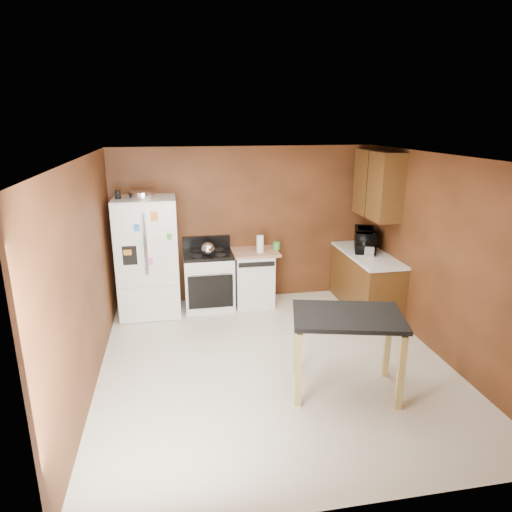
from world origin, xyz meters
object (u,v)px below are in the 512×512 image
object	(u,v)px
green_canister	(276,246)
refrigerator	(148,257)
pen_cup	(118,195)
toaster	(369,250)
paper_towel	(260,244)
roasting_pan	(142,194)
gas_range	(209,279)
microwave	(365,241)
island	(347,327)
dishwasher	(253,277)
kettle	(208,249)

from	to	relation	value
green_canister	refrigerator	xyz separation A→B (m)	(-2.01, -0.11, -0.05)
pen_cup	refrigerator	size ratio (longest dim) A/B	0.07
toaster	refrigerator	world-z (taller)	refrigerator
paper_towel	pen_cup	bearing A→B (deg)	-178.98
roasting_pan	gas_range	bearing A→B (deg)	2.72
refrigerator	gas_range	bearing A→B (deg)	3.81
roasting_pan	paper_towel	xyz separation A→B (m)	(1.75, -0.02, -0.83)
pen_cup	microwave	xyz separation A→B (m)	(3.72, -0.20, -0.80)
roasting_pan	refrigerator	size ratio (longest dim) A/B	0.21
paper_towel	microwave	bearing A→B (deg)	-8.13
roasting_pan	gas_range	xyz separation A→B (m)	(0.93, 0.04, -1.39)
toaster	gas_range	xyz separation A→B (m)	(-2.41, 0.58, -0.52)
paper_towel	gas_range	size ratio (longest dim) A/B	0.24
roasting_pan	island	xyz separation A→B (m)	(2.21, -2.58, -1.09)
pen_cup	island	bearing A→B (deg)	-44.85
roasting_pan	dishwasher	size ratio (longest dim) A/B	0.43
microwave	pen_cup	bearing A→B (deg)	106.58
roasting_pan	refrigerator	xyz separation A→B (m)	(0.02, -0.02, -0.95)
kettle	toaster	world-z (taller)	kettle
kettle	refrigerator	world-z (taller)	refrigerator
kettle	dishwasher	size ratio (longest dim) A/B	0.23
microwave	paper_towel	bearing A→B (deg)	101.49
microwave	refrigerator	distance (m)	3.38
green_canister	microwave	size ratio (longest dim) A/B	0.21
refrigerator	dishwasher	size ratio (longest dim) A/B	2.02
roasting_pan	green_canister	size ratio (longest dim) A/B	3.18
kettle	gas_range	bearing A→B (deg)	86.35
microwave	gas_range	bearing A→B (deg)	102.77
pen_cup	microwave	distance (m)	3.81
kettle	island	bearing A→B (deg)	-62.66
refrigerator	dishwasher	world-z (taller)	refrigerator
microwave	kettle	bearing A→B (deg)	106.00
paper_towel	gas_range	xyz separation A→B (m)	(-0.82, 0.06, -0.56)
kettle	roasting_pan	bearing A→B (deg)	174.14
green_canister	gas_range	bearing A→B (deg)	-177.67
green_canister	toaster	bearing A→B (deg)	-25.62
island	dishwasher	bearing A→B (deg)	101.87
gas_range	roasting_pan	bearing A→B (deg)	-177.28
paper_towel	dishwasher	world-z (taller)	paper_towel
refrigerator	green_canister	bearing A→B (deg)	3.00
dishwasher	toaster	bearing A→B (deg)	-19.71
pen_cup	refrigerator	xyz separation A→B (m)	(0.36, 0.04, -0.96)
roasting_pan	green_canister	distance (m)	2.23
paper_towel	refrigerator	size ratio (longest dim) A/B	0.15
pen_cup	dishwasher	world-z (taller)	pen_cup
kettle	refrigerator	size ratio (longest dim) A/B	0.12
pen_cup	microwave	size ratio (longest dim) A/B	0.21
roasting_pan	microwave	size ratio (longest dim) A/B	0.67
green_canister	toaster	size ratio (longest dim) A/B	0.53
paper_towel	microwave	size ratio (longest dim) A/B	0.46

